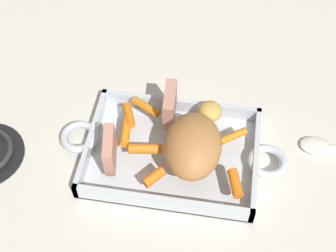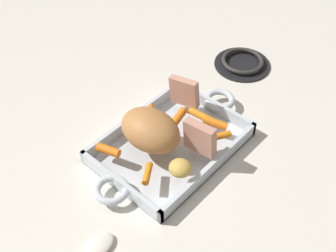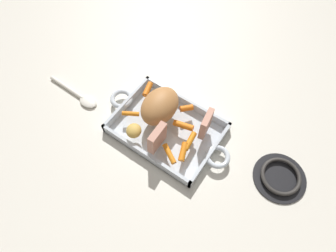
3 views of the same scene
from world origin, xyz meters
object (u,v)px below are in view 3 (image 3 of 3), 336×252
roast_slice_thin (206,124)px  potato_golden_small (134,131)px  roasting_dish (167,128)px  stove_burner_rear (280,177)px  serving_spoon (79,96)px  baby_carrot_southeast (183,125)px  baby_carrot_southwest (169,154)px  baby_carrot_center_left (148,89)px  baby_carrot_short (186,108)px  pork_roast (160,106)px  baby_carrot_center_right (131,114)px  baby_carrot_northwest (190,141)px  roast_slice_thick (157,138)px  baby_carrot_long (183,152)px

roast_slice_thin → potato_golden_small: bearing=-141.7°
roasting_dish → stove_burner_rear: 0.38m
potato_golden_small → serving_spoon: (-0.27, 0.02, -0.05)m
baby_carrot_southeast → potato_golden_small: 0.16m
baby_carrot_southwest → baby_carrot_southeast: baby_carrot_southeast is taller
serving_spoon → roast_slice_thin: bearing=16.3°
roasting_dish → baby_carrot_center_left: baby_carrot_center_left is taller
stove_burner_rear → serving_spoon: 0.71m
roast_slice_thin → baby_carrot_short: 0.10m
pork_roast → baby_carrot_center_right: (-0.07, -0.06, -0.03)m
baby_carrot_center_right → baby_carrot_short: bearing=40.9°
baby_carrot_southwest → serving_spoon: (-0.40, 0.02, -0.04)m
roast_slice_thin → baby_carrot_southwest: (-0.04, -0.14, -0.03)m
baby_carrot_northwest → serving_spoon: bearing=-172.8°
baby_carrot_center_right → stove_burner_rear: baby_carrot_center_right is taller
baby_carrot_southwest → roast_slice_thick: bearing=168.0°
roast_slice_thin → stove_burner_rear: size_ratio=0.46×
baby_carrot_northwest → serving_spoon: size_ratio=0.29×
roast_slice_thin → baby_carrot_long: 0.11m
baby_carrot_center_right → baby_carrot_northwest: (0.21, 0.02, 0.00)m
pork_roast → stove_burner_rear: (0.42, 0.03, -0.07)m
baby_carrot_northwest → serving_spoon: baby_carrot_northwest is taller
pork_roast → baby_carrot_center_right: bearing=-140.9°
baby_carrot_southwest → stove_burner_rear: baby_carrot_southwest is taller
baby_carrot_center_left → serving_spoon: 0.25m
baby_carrot_short → baby_carrot_southwest: bearing=-74.5°
stove_burner_rear → baby_carrot_southwest: bearing=-155.5°
baby_carrot_southeast → baby_carrot_short: bearing=114.4°
baby_carrot_northwest → baby_carrot_southeast: size_ratio=0.97×
roast_slice_thin → roast_slice_thick: 0.16m
baby_carrot_northwest → potato_golden_small: size_ratio=1.27×
baby_carrot_center_right → baby_carrot_southeast: size_ratio=0.86×
roasting_dish → pork_roast: 0.08m
roasting_dish → baby_carrot_short: baby_carrot_short is taller
potato_golden_small → stove_burner_rear: (0.44, 0.14, -0.05)m
potato_golden_small → serving_spoon: bearing=176.0°
baby_carrot_long → baby_carrot_southeast: bearing=122.8°
roasting_dish → baby_carrot_long: 0.12m
roasting_dish → roast_slice_thin: (0.11, 0.05, 0.06)m
baby_carrot_center_left → serving_spoon: size_ratio=0.25×
roast_slice_thin → baby_carrot_northwest: bearing=-102.5°
baby_carrot_southwest → potato_golden_small: (-0.13, -0.00, 0.01)m
pork_roast → baby_carrot_center_right: size_ratio=2.61×
roast_slice_thin → baby_carrot_long: roast_slice_thin is taller
roasting_dish → baby_carrot_center_left: size_ratio=8.33×
roast_slice_thick → baby_carrot_center_left: bearing=135.2°
baby_carrot_southwest → baby_carrot_southeast: size_ratio=1.01×
baby_carrot_southeast → serving_spoon: (-0.38, -0.09, -0.04)m
baby_carrot_center_left → roasting_dish: bearing=-29.2°
baby_carrot_center_right → baby_carrot_center_left: size_ratio=1.02×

